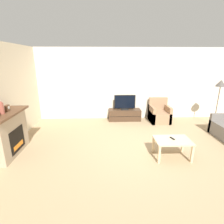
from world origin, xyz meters
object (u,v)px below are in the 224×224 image
mantel_vase_centre_left (1,108)px  mantel_clock (7,108)px  armchair (159,114)px  remote (172,138)px  floor_lamp (220,86)px  fireplace (8,134)px  coffee_table (172,142)px  tv_stand (125,115)px  tv (125,103)px

mantel_vase_centre_left → mantel_clock: mantel_vase_centre_left is taller
armchair → remote: size_ratio=5.63×
floor_lamp → fireplace: bearing=-165.0°
fireplace → coffee_table: size_ratio=1.57×
mantel_clock → tv_stand: 3.96m
armchair → floor_lamp: size_ratio=0.53×
tv → floor_lamp: 3.25m
tv_stand → remote: bearing=-72.2°
coffee_table → floor_lamp: (2.22, 1.93, 1.02)m
tv_stand → remote: (0.86, -2.68, 0.25)m
mantel_vase_centre_left → floor_lamp: (6.14, 1.75, 0.20)m
tv → remote: bearing=-72.2°
mantel_vase_centre_left → armchair: mantel_vase_centre_left is taller
coffee_table → armchair: bearing=80.0°
tv → fireplace: bearing=-141.6°
tv_stand → coffee_table: size_ratio=1.46×
mantel_clock → fireplace: bearing=-97.6°
mantel_clock → remote: (3.93, -0.36, -0.69)m
fireplace → floor_lamp: floor_lamp is taller
mantel_vase_centre_left → fireplace: bearing=99.7°
tv_stand → tv: (0.00, -0.00, 0.48)m
remote → mantel_vase_centre_left: bearing=159.4°
mantel_clock → tv_stand: (3.07, 2.32, -0.94)m
tv_stand → mantel_vase_centre_left: bearing=-140.3°
coffee_table → floor_lamp: size_ratio=0.51×
tv → remote: (0.86, -2.67, -0.22)m
tv_stand → tv: size_ratio=1.53×
tv → floor_lamp: bearing=-14.6°
tv → remote: 2.82m
mantel_vase_centre_left → tv: 4.03m
floor_lamp → tv_stand: bearing=165.4°
mantel_vase_centre_left → armchair: bearing=28.4°
mantel_clock → armchair: mantel_clock is taller
fireplace → tv: size_ratio=1.64×
armchair → floor_lamp: 2.18m
mantel_vase_centre_left → armchair: size_ratio=0.34×
tv → floor_lamp: floor_lamp is taller
remote → floor_lamp: bearing=21.6°
tv → armchair: (1.30, -0.19, -0.40)m
mantel_clock → tv: 3.88m
tv_stand → armchair: 1.31m
coffee_table → mantel_clock: bearing=174.1°
mantel_vase_centre_left → armchair: 5.05m
mantel_vase_centre_left → coffee_table: size_ratio=0.35×
armchair → coffee_table: (-0.45, -2.54, 0.10)m
mantel_clock → tv_stand: mantel_clock is taller
mantel_clock → floor_lamp: (6.13, 1.52, 0.26)m
fireplace → tv_stand: 3.96m
fireplace → remote: size_ratio=8.47×
mantel_vase_centre_left → coffee_table: mantel_vase_centre_left is taller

